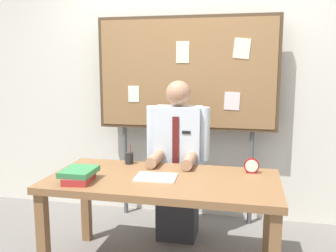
{
  "coord_description": "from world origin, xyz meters",
  "views": [
    {
      "loc": [
        0.59,
        -2.52,
        1.52
      ],
      "look_at": [
        0.0,
        0.18,
        1.07
      ],
      "focal_mm": 39.8,
      "sensor_mm": 36.0,
      "label": 1
    }
  ],
  "objects_px": {
    "open_notebook": "(156,177)",
    "desk_clock": "(252,166)",
    "bulletin_board": "(186,76)",
    "book_stack": "(79,175)",
    "desk": "(163,189)",
    "person": "(178,166)",
    "pen_holder": "(129,158)"
  },
  "relations": [
    {
      "from": "desk",
      "to": "open_notebook",
      "type": "bearing_deg",
      "value": -156.41
    },
    {
      "from": "desk",
      "to": "open_notebook",
      "type": "height_order",
      "value": "open_notebook"
    },
    {
      "from": "open_notebook",
      "to": "desk_clock",
      "type": "xyz_separation_m",
      "value": [
        0.67,
        0.28,
        0.05
      ]
    },
    {
      "from": "open_notebook",
      "to": "desk_clock",
      "type": "height_order",
      "value": "desk_clock"
    },
    {
      "from": "bulletin_board",
      "to": "desk_clock",
      "type": "distance_m",
      "value": 1.15
    },
    {
      "from": "desk",
      "to": "open_notebook",
      "type": "xyz_separation_m",
      "value": [
        -0.05,
        -0.02,
        0.09
      ]
    },
    {
      "from": "bulletin_board",
      "to": "book_stack",
      "type": "xyz_separation_m",
      "value": [
        -0.55,
        -1.18,
        -0.66
      ]
    },
    {
      "from": "bulletin_board",
      "to": "book_stack",
      "type": "height_order",
      "value": "bulletin_board"
    },
    {
      "from": "bulletin_board",
      "to": "open_notebook",
      "type": "xyz_separation_m",
      "value": [
        -0.05,
        -0.99,
        -0.7
      ]
    },
    {
      "from": "pen_holder",
      "to": "bulletin_board",
      "type": "bearing_deg",
      "value": 61.42
    },
    {
      "from": "desk",
      "to": "pen_holder",
      "type": "relative_size",
      "value": 10.37
    },
    {
      "from": "desk",
      "to": "person",
      "type": "distance_m",
      "value": 0.58
    },
    {
      "from": "desk",
      "to": "open_notebook",
      "type": "relative_size",
      "value": 5.71
    },
    {
      "from": "bulletin_board",
      "to": "desk_clock",
      "type": "height_order",
      "value": "bulletin_board"
    },
    {
      "from": "desk",
      "to": "person",
      "type": "xyz_separation_m",
      "value": [
        0.0,
        0.58,
        0.01
      ]
    },
    {
      "from": "person",
      "to": "pen_holder",
      "type": "xyz_separation_m",
      "value": [
        -0.36,
        -0.26,
        0.12
      ]
    },
    {
      "from": "book_stack",
      "to": "desk_clock",
      "type": "xyz_separation_m",
      "value": [
        1.18,
        0.46,
        0.01
      ]
    },
    {
      "from": "bulletin_board",
      "to": "pen_holder",
      "type": "distance_m",
      "value": 0.99
    },
    {
      "from": "desk",
      "to": "desk_clock",
      "type": "relative_size",
      "value": 14.44
    },
    {
      "from": "bulletin_board",
      "to": "book_stack",
      "type": "distance_m",
      "value": 1.46
    },
    {
      "from": "desk_clock",
      "to": "desk",
      "type": "bearing_deg",
      "value": -157.7
    },
    {
      "from": "book_stack",
      "to": "open_notebook",
      "type": "bearing_deg",
      "value": 20.1
    },
    {
      "from": "person",
      "to": "open_notebook",
      "type": "height_order",
      "value": "person"
    },
    {
      "from": "person",
      "to": "book_stack",
      "type": "height_order",
      "value": "person"
    },
    {
      "from": "bulletin_board",
      "to": "pen_holder",
      "type": "bearing_deg",
      "value": -118.58
    },
    {
      "from": "desk_clock",
      "to": "pen_holder",
      "type": "height_order",
      "value": "pen_holder"
    },
    {
      "from": "desk",
      "to": "pen_holder",
      "type": "xyz_separation_m",
      "value": [
        -0.36,
        0.32,
        0.13
      ]
    },
    {
      "from": "book_stack",
      "to": "desk",
      "type": "bearing_deg",
      "value": 20.39
    },
    {
      "from": "person",
      "to": "desk_clock",
      "type": "relative_size",
      "value": 12.17
    },
    {
      "from": "book_stack",
      "to": "pen_holder",
      "type": "height_order",
      "value": "pen_holder"
    },
    {
      "from": "pen_holder",
      "to": "desk",
      "type": "bearing_deg",
      "value": -41.42
    },
    {
      "from": "book_stack",
      "to": "desk_clock",
      "type": "distance_m",
      "value": 1.27
    }
  ]
}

